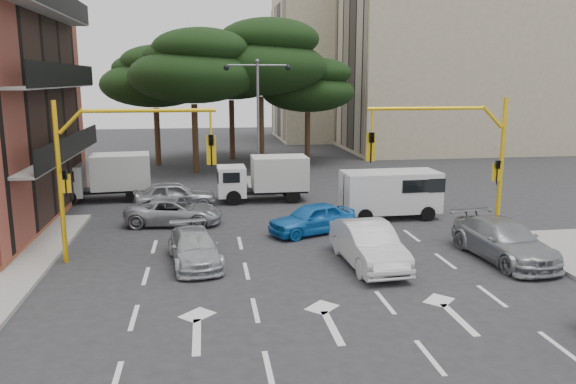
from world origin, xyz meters
name	(u,v)px	position (x,y,z in m)	size (l,w,h in m)	color
ground	(301,268)	(0.00, 0.00, 0.00)	(120.00, 120.00, 0.00)	#28282B
median_strip	(259,185)	(0.00, 16.00, 0.07)	(1.40, 6.00, 0.15)	gray
apartment_beige_near	(454,50)	(19.95, 32.00, 9.35)	(20.20, 12.15, 18.70)	tan
apartment_beige_far	(348,64)	(12.95, 44.00, 8.35)	(16.20, 12.15, 16.70)	tan
pine_left_near	(194,66)	(-3.94, 21.96, 7.60)	(9.15, 9.15, 10.23)	#382616
pine_center	(261,57)	(1.06, 23.96, 8.30)	(9.98, 9.98, 11.16)	#382616
pine_left_far	(155,76)	(-6.94, 25.96, 6.91)	(8.32, 8.32, 9.30)	#382616
pine_right	(309,85)	(5.06, 25.96, 6.22)	(7.49, 7.49, 8.37)	#382616
pine_back	(232,68)	(-0.94, 28.96, 7.60)	(9.15, 9.15, 10.23)	#382616
signal_mast_right	(461,151)	(6.80, 1.99, 3.88)	(5.79, 0.37, 6.00)	yellow
signal_mast_left	(109,158)	(-6.80, 1.99, 3.88)	(5.79, 0.37, 6.00)	yellow
street_lamp_center	(258,100)	(0.00, 16.00, 5.43)	(4.16, 0.36, 7.77)	slate
car_white_hatch	(368,244)	(2.48, 0.00, 0.79)	(1.66, 4.77, 1.57)	silver
car_blue_compact	(312,218)	(1.27, 4.54, 0.68)	(1.60, 3.99, 1.36)	blue
car_silver_wagon	(194,247)	(-3.83, 1.14, 0.61)	(1.72, 4.22, 1.23)	#ADB1B5
car_silver_cross_a	(174,212)	(-4.84, 7.00, 0.62)	(2.06, 4.47, 1.24)	#9C9EA3
car_silver_cross_b	(175,195)	(-4.98, 10.37, 0.73)	(1.72, 4.28, 1.46)	#95979D
car_silver_parked	(504,240)	(7.74, -0.11, 0.74)	(2.08, 5.12, 1.49)	gray
van_white	(390,194)	(5.61, 6.87, 1.17)	(2.12, 4.69, 2.35)	silver
box_truck_a	(103,178)	(-9.00, 12.99, 1.30)	(2.22, 5.30, 2.61)	silver
box_truck_b	(263,179)	(-0.15, 11.65, 1.25)	(2.13, 5.08, 2.50)	white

